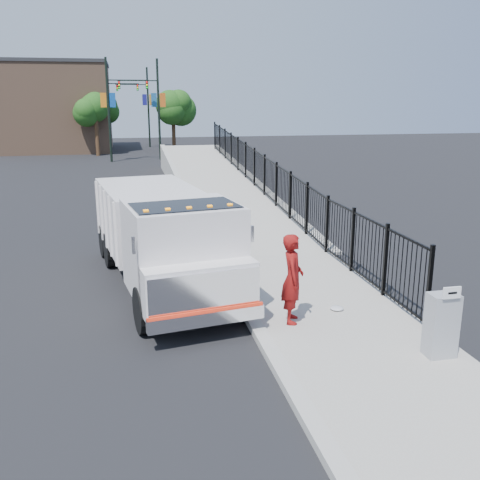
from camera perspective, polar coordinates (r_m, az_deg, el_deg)
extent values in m
plane|color=black|center=(12.87, 0.54, -7.55)|extent=(120.00, 120.00, 0.00)
cube|color=#9E998E|center=(11.67, 12.14, -10.03)|extent=(3.55, 12.00, 0.12)
cube|color=#ADAAA3|center=(11.06, 2.81, -11.02)|extent=(0.30, 12.00, 0.16)
cube|color=#9E998E|center=(28.44, -2.22, 4.90)|extent=(3.95, 24.06, 3.19)
cube|color=black|center=(24.72, 2.61, 5.51)|extent=(0.10, 28.00, 1.80)
cube|color=black|center=(14.77, -8.42, -2.39)|extent=(2.14, 7.08, 0.23)
cube|color=white|center=(12.27, -6.12, -0.87)|extent=(2.75, 2.62, 2.06)
cube|color=white|center=(11.24, -4.32, -5.06)|extent=(2.50, 1.10, 1.03)
cube|color=silver|center=(10.90, -3.73, -5.70)|extent=(2.35, 0.46, 0.88)
cube|color=silver|center=(11.02, -3.56, -8.35)|extent=(2.47, 0.58, 0.29)
cube|color=#FF3315|center=(10.96, -3.57, -7.61)|extent=(2.45, 0.45, 0.06)
cube|color=black|center=(11.87, -5.87, 1.68)|extent=(2.45, 1.68, 0.88)
cube|color=white|center=(15.78, -9.65, 2.54)|extent=(3.13, 4.67, 1.75)
cube|color=silver|center=(10.91, -11.29, -0.54)|extent=(0.07, 0.07, 0.36)
cube|color=silver|center=(11.60, 1.31, 0.66)|extent=(0.07, 0.07, 0.36)
cube|color=orange|center=(11.23, -10.00, 3.04)|extent=(0.11, 0.10, 0.06)
cube|color=orange|center=(11.33, -7.71, 3.23)|extent=(0.11, 0.10, 0.06)
cube|color=orange|center=(11.44, -5.45, 3.41)|extent=(0.11, 0.10, 0.06)
cube|color=orange|center=(11.57, -3.24, 3.59)|extent=(0.11, 0.10, 0.06)
cube|color=orange|center=(11.72, -1.08, 3.75)|extent=(0.11, 0.10, 0.06)
cylinder|color=black|center=(11.73, -10.18, -7.37)|extent=(0.49, 1.07, 1.03)
cylinder|color=black|center=(12.27, -0.18, -6.10)|extent=(0.49, 1.07, 1.03)
cylinder|color=black|center=(16.46, -13.61, -1.04)|extent=(0.49, 1.07, 1.03)
cylinder|color=black|center=(16.85, -6.32, -0.34)|extent=(0.49, 1.07, 1.03)
cylinder|color=black|center=(17.55, -14.12, -0.09)|extent=(0.49, 1.07, 1.03)
cylinder|color=black|center=(17.92, -7.26, 0.55)|extent=(0.49, 1.07, 1.03)
imported|color=maroon|center=(11.69, 5.62, -4.12)|extent=(0.66, 0.83, 1.99)
cube|color=gray|center=(10.94, 20.67, -8.50)|extent=(0.55, 0.40, 1.25)
cube|color=white|center=(10.51, 21.67, -5.25)|extent=(0.35, 0.04, 0.22)
ellipsoid|color=silver|center=(12.79, 10.28, -7.17)|extent=(0.32, 0.32, 0.08)
cylinder|color=black|center=(44.27, -13.84, 13.26)|extent=(0.18, 0.18, 8.00)
cube|color=black|center=(44.27, -11.87, 16.35)|extent=(3.20, 0.08, 0.08)
cube|color=black|center=(44.30, -9.91, 15.98)|extent=(0.18, 0.22, 0.60)
cube|color=#0F4797|center=(44.25, -13.43, 14.32)|extent=(0.45, 0.04, 1.10)
cube|color=orange|center=(44.27, -14.37, 14.26)|extent=(0.45, 0.04, 1.10)
cylinder|color=black|center=(45.13, -8.66, 13.53)|extent=(0.18, 0.18, 8.00)
cube|color=black|center=(45.08, -10.89, 16.36)|extent=(3.20, 0.08, 0.08)
cube|color=black|center=(45.06, -12.77, 15.82)|extent=(0.18, 0.22, 0.60)
cube|color=#C25517|center=(45.15, -8.24, 14.56)|extent=(0.45, 0.04, 1.10)
cube|color=#1B5485|center=(45.11, -9.16, 14.53)|extent=(0.45, 0.04, 1.10)
cylinder|color=black|center=(54.48, -14.06, 13.46)|extent=(0.18, 0.18, 8.00)
cube|color=black|center=(54.47, -12.47, 15.98)|extent=(3.20, 0.08, 0.08)
cube|color=black|center=(54.48, -10.88, 15.69)|extent=(0.18, 0.22, 0.60)
cube|color=navy|center=(54.47, -13.73, 14.32)|extent=(0.45, 0.04, 1.10)
cube|color=#CF6007|center=(54.49, -14.49, 14.28)|extent=(0.45, 0.04, 1.10)
cylinder|color=black|center=(57.53, -9.75, 13.73)|extent=(0.18, 0.18, 8.00)
cube|color=black|center=(57.50, -11.50, 15.95)|extent=(3.20, 0.08, 0.08)
cube|color=black|center=(57.49, -12.97, 15.52)|extent=(0.18, 0.22, 0.60)
cube|color=orange|center=(57.54, -9.42, 14.54)|extent=(0.45, 0.04, 1.10)
cube|color=navy|center=(57.51, -10.14, 14.51)|extent=(0.45, 0.04, 1.10)
cylinder|color=#382314|center=(49.54, -14.99, 10.52)|extent=(0.36, 0.36, 3.20)
sphere|color=#194714|center=(49.44, -15.18, 13.29)|extent=(2.57, 2.57, 2.57)
cylinder|color=#382314|center=(52.84, -7.08, 11.14)|extent=(0.36, 0.36, 3.20)
sphere|color=#194714|center=(52.74, -7.16, 13.75)|extent=(2.76, 2.76, 2.76)
cylinder|color=#382314|center=(57.89, -14.22, 11.13)|extent=(0.36, 0.36, 3.20)
sphere|color=#194714|center=(57.81, -14.37, 13.50)|extent=(2.88, 2.88, 2.88)
cube|color=#8C664C|center=(55.99, -19.01, 13.13)|extent=(10.00, 10.00, 8.00)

